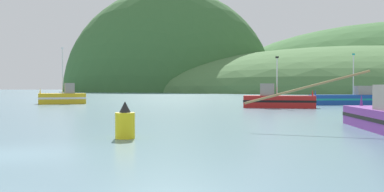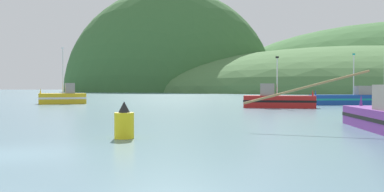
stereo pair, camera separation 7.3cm
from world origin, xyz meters
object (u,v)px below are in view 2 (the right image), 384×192
at_px(fishing_boat_red, 278,100).
at_px(channel_buoy, 124,123).
at_px(fishing_boat_blue, 357,99).
at_px(fishing_boat_yellow, 63,97).

distance_m(fishing_boat_red, channel_buoy, 29.78).
relative_size(fishing_boat_blue, fishing_boat_red, 1.53).
height_order(fishing_boat_yellow, fishing_boat_blue, fishing_boat_yellow).
height_order(fishing_boat_red, channel_buoy, fishing_boat_red).
distance_m(fishing_boat_yellow, fishing_boat_blue, 38.46).
height_order(fishing_boat_yellow, fishing_boat_red, fishing_boat_yellow).
bearing_deg(fishing_boat_blue, fishing_boat_red, 28.07).
relative_size(fishing_boat_yellow, channel_buoy, 4.60).
height_order(fishing_boat_yellow, channel_buoy, fishing_boat_yellow).
xyz_separation_m(fishing_boat_blue, fishing_boat_red, (-9.93, -9.79, 0.04)).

